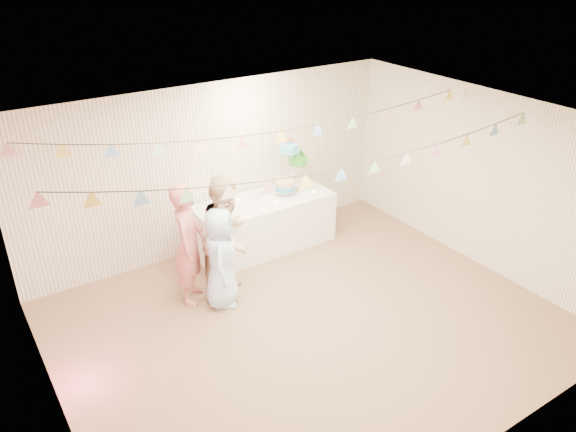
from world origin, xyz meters
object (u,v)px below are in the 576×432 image
table (264,223)px  cake_stand (291,170)px  person_adult_b (227,237)px  person_child (221,258)px  person_adult_a (189,244)px

table → cake_stand: size_ratio=2.65×
table → cake_stand: (0.55, 0.05, 0.75)m
person_adult_b → table: bearing=3.6°
table → cake_stand: bearing=5.2°
cake_stand → person_child: 2.15m
table → person_child: 1.64m
cake_stand → person_child: (-1.81, -1.06, -0.46)m
person_child → table: bearing=-20.0°
table → cake_stand: cake_stand is taller
cake_stand → person_adult_a: bearing=-160.7°
table → person_adult_b: bearing=-141.5°
person_adult_a → table: bearing=-29.4°
person_adult_b → person_child: bearing=-175.4°
person_child → cake_stand: bearing=-28.4°
table → person_child: size_ratio=1.56×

